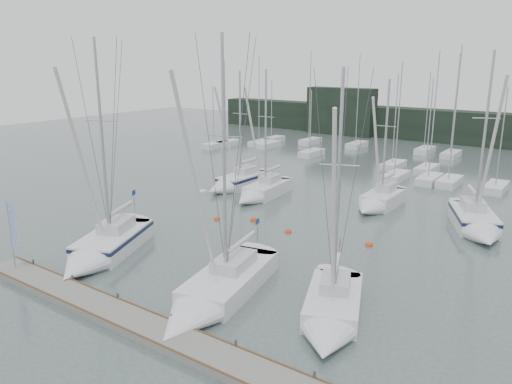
% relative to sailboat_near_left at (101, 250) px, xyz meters
% --- Properties ---
extents(ground, '(160.00, 160.00, 0.00)m').
position_rel_sailboat_near_left_xyz_m(ground, '(7.96, 0.49, -0.63)').
color(ground, '#485856').
rests_on(ground, ground).
extents(dock, '(24.00, 2.00, 0.40)m').
position_rel_sailboat_near_left_xyz_m(dock, '(7.96, -4.51, -0.43)').
color(dock, slate).
rests_on(dock, ground).
extents(far_treeline, '(90.00, 4.00, 5.00)m').
position_rel_sailboat_near_left_xyz_m(far_treeline, '(7.96, 62.49, 1.87)').
color(far_treeline, black).
rests_on(far_treeline, ground).
extents(far_building_left, '(12.00, 3.00, 8.00)m').
position_rel_sailboat_near_left_xyz_m(far_building_left, '(-12.04, 60.49, 3.37)').
color(far_building_left, black).
rests_on(far_building_left, ground).
extents(mast_forest, '(56.75, 24.11, 14.38)m').
position_rel_sailboat_near_left_xyz_m(mast_forest, '(3.35, 41.50, -0.14)').
color(mast_forest, silver).
rests_on(mast_forest, ground).
extents(sailboat_near_left, '(6.56, 9.93, 15.24)m').
position_rel_sailboat_near_left_xyz_m(sailboat_near_left, '(0.00, 0.00, 0.00)').
color(sailboat_near_left, silver).
rests_on(sailboat_near_left, ground).
extents(sailboat_near_center, '(5.14, 11.17, 15.25)m').
position_rel_sailboat_near_left_xyz_m(sailboat_near_center, '(10.14, -0.77, -0.10)').
color(sailboat_near_center, silver).
rests_on(sailboat_near_center, ground).
extents(sailboat_near_right, '(5.41, 8.37, 13.46)m').
position_rel_sailboat_near_left_xyz_m(sailboat_near_right, '(16.36, 1.02, -0.12)').
color(sailboat_near_right, silver).
rests_on(sailboat_near_right, ground).
extents(sailboat_mid_a, '(2.93, 8.29, 12.58)m').
position_rel_sailboat_near_left_xyz_m(sailboat_mid_a, '(-4.05, 19.73, 0.00)').
color(sailboat_mid_a, silver).
rests_on(sailboat_mid_a, ground).
extents(sailboat_mid_b, '(3.17, 8.26, 12.73)m').
position_rel_sailboat_near_left_xyz_m(sailboat_mid_b, '(0.14, 18.22, -0.05)').
color(sailboat_mid_b, silver).
rests_on(sailboat_mid_b, ground).
extents(sailboat_mid_c, '(2.53, 7.20, 12.00)m').
position_rel_sailboat_near_left_xyz_m(sailboat_mid_c, '(10.56, 21.43, -0.03)').
color(sailboat_mid_c, silver).
rests_on(sailboat_mid_c, ground).
extents(sailboat_mid_d, '(5.99, 8.76, 14.41)m').
position_rel_sailboat_near_left_xyz_m(sailboat_mid_d, '(19.19, 19.84, 0.04)').
color(sailboat_mid_d, silver).
rests_on(sailboat_mid_d, ground).
extents(buoy_a, '(0.60, 0.60, 0.60)m').
position_rel_sailboat_near_left_xyz_m(buoy_a, '(3.54, 12.46, -0.63)').
color(buoy_a, red).
rests_on(buoy_a, ground).
extents(buoy_b, '(0.57, 0.57, 0.57)m').
position_rel_sailboat_near_left_xyz_m(buoy_b, '(13.52, 12.60, -0.63)').
color(buoy_b, red).
rests_on(buoy_b, ground).
extents(buoy_c, '(0.52, 0.52, 0.52)m').
position_rel_sailboat_near_left_xyz_m(buoy_c, '(0.89, 10.97, -0.63)').
color(buoy_c, red).
rests_on(buoy_c, ground).
extents(dock_banner, '(0.65, 0.17, 4.32)m').
position_rel_sailboat_near_left_xyz_m(dock_banner, '(-2.23, -4.48, 2.32)').
color(dock_banner, '#A6A9AE').
rests_on(dock_banner, dock).
extents(seagull, '(1.03, 0.51, 0.21)m').
position_rel_sailboat_near_left_xyz_m(seagull, '(9.28, -0.19, 5.52)').
color(seagull, white).
rests_on(seagull, ground).
extents(buoy_d, '(0.55, 0.55, 0.55)m').
position_rel_sailboat_near_left_xyz_m(buoy_d, '(7.34, 11.68, -0.63)').
color(buoy_d, red).
rests_on(buoy_d, ground).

